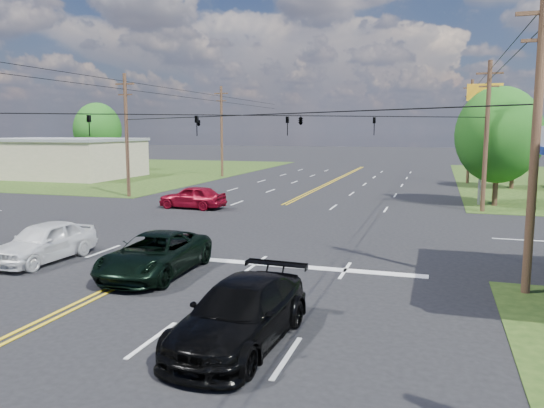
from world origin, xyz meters
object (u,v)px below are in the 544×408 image
(pole_left_far, at_px, (222,130))
(pole_right_far, at_px, (470,130))
(pole_nw, at_px, (127,134))
(pickup_white, at_px, (44,242))
(retail_nw, at_px, (59,159))
(pickup_dkgreen, at_px, (155,254))
(pole_se, at_px, (536,140))
(pole_ne, at_px, (486,135))
(tree_right_b, at_px, (514,141))
(tree_right_a, at_px, (498,135))
(suv_black, at_px, (241,314))
(tree_far_l, at_px, (98,130))

(pole_left_far, height_order, pole_right_far, same)
(pole_nw, distance_m, pickup_white, 21.22)
(retail_nw, distance_m, pole_nw, 21.60)
(pole_right_far, bearing_deg, pickup_dkgreen, -107.96)
(pole_se, relative_size, pole_ne, 1.00)
(pole_ne, xyz_separation_m, tree_right_b, (3.50, 15.00, -0.70))
(pickup_white, bearing_deg, pole_nw, 116.11)
(pickup_dkgreen, bearing_deg, pickup_white, 173.55)
(tree_right_a, bearing_deg, pickup_white, -130.28)
(retail_nw, xyz_separation_m, tree_right_a, (44.00, -10.00, 2.87))
(pole_left_far, relative_size, tree_right_a, 1.22)
(pole_nw, bearing_deg, suv_black, -52.71)
(pole_nw, distance_m, tree_right_a, 27.17)
(pole_left_far, xyz_separation_m, suv_black, (18.69, -43.54, -4.40))
(pole_right_far, bearing_deg, suv_black, -99.53)
(pole_se, relative_size, pickup_white, 2.03)
(tree_right_b, xyz_separation_m, pickup_dkgreen, (-16.00, -34.57, -3.46))
(tree_far_l, bearing_deg, pole_ne, -27.07)
(pole_nw, bearing_deg, pickup_dkgreen, -55.40)
(pole_ne, xyz_separation_m, suv_black, (-7.31, -24.54, -4.14))
(pole_nw, bearing_deg, pole_right_far, 36.16)
(tree_right_a, height_order, pickup_dkgreen, tree_right_a)
(pole_ne, height_order, pickup_dkgreen, pole_ne)
(tree_far_l, bearing_deg, pole_right_far, -5.08)
(pole_nw, distance_m, pole_right_far, 32.20)
(pole_nw, xyz_separation_m, pole_right_far, (26.00, 19.00, 0.25))
(pickup_dkgreen, bearing_deg, tree_right_b, 63.72)
(pole_ne, relative_size, tree_far_l, 1.09)
(pole_left_far, distance_m, tree_far_l, 19.42)
(suv_black, relative_size, pickup_white, 1.14)
(retail_nw, xyz_separation_m, pickup_dkgreen, (30.50, -32.57, -1.25))
(pickup_dkgreen, bearing_deg, tree_right_a, 57.68)
(tree_right_a, height_order, tree_far_l, tree_far_l)
(pole_se, bearing_deg, pole_left_far, 125.10)
(tree_right_a, distance_m, tree_right_b, 12.27)
(tree_right_b, distance_m, pickup_dkgreen, 38.25)
(pole_nw, xyz_separation_m, pickup_dkgreen, (13.50, -19.57, -4.16))
(pole_se, relative_size, pole_right_far, 0.95)
(tree_right_b, height_order, suv_black, tree_right_b)
(tree_far_l, relative_size, pickup_dkgreen, 1.61)
(pole_left_far, relative_size, pickup_dkgreen, 1.84)
(retail_nw, distance_m, tree_far_l, 10.69)
(pole_left_far, distance_m, pickup_dkgreen, 41.10)
(tree_right_b, xyz_separation_m, tree_far_l, (-48.50, 8.00, 0.98))
(pole_ne, distance_m, tree_far_l, 50.54)
(pole_left_far, relative_size, pole_right_far, 1.00)
(pickup_white, bearing_deg, pole_se, 6.32)
(tree_right_a, xyz_separation_m, tree_far_l, (-46.00, 20.00, 0.33))
(retail_nw, relative_size, pickup_white, 3.43)
(retail_nw, xyz_separation_m, pickup_white, (25.26, -32.11, -1.20))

